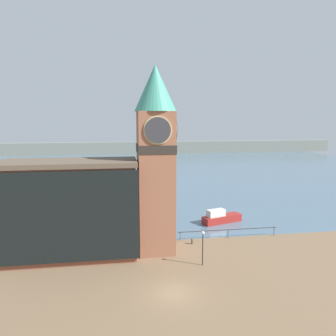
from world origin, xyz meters
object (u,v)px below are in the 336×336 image
mooring_bollard_near (192,241)px  boat_near (221,218)px  clock_tower (156,156)px  lamp_post (203,241)px  pier_building (70,210)px

mooring_bollard_near → boat_near: bearing=51.4°
clock_tower → boat_near: bearing=39.9°
boat_near → lamp_post: 14.44m
clock_tower → pier_building: clock_tower is taller
clock_tower → mooring_bollard_near: bearing=16.2°
pier_building → boat_near: size_ratio=2.32×
clock_tower → lamp_post: clock_tower is taller
mooring_bollard_near → pier_building: bearing=-173.6°
pier_building → lamp_post: 14.31m
boat_near → mooring_bollard_near: size_ratio=8.60×
boat_near → lamp_post: bearing=-133.4°
pier_building → boat_near: 21.84m
mooring_bollard_near → lamp_post: size_ratio=0.20×
clock_tower → pier_building: bearing=-178.5°
clock_tower → boat_near: size_ratio=3.33×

